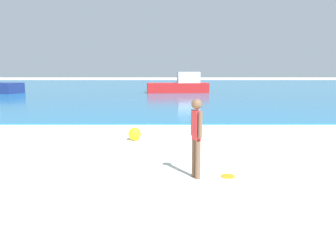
{
  "coord_description": "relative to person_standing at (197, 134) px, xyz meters",
  "views": [
    {
      "loc": [
        0.27,
        1.54,
        2.13
      ],
      "look_at": [
        0.25,
        9.82,
        0.72
      ],
      "focal_mm": 34.87,
      "sensor_mm": 36.0,
      "label": 1
    }
  ],
  "objects": [
    {
      "name": "water",
      "position": [
        -0.83,
        36.44,
        -0.88
      ],
      "size": [
        160.0,
        60.0,
        0.06
      ],
      "primitive_type": "cube",
      "color": "#1E6B9E",
      "rests_on": "ground"
    },
    {
      "name": "beach_ball",
      "position": [
        -1.59,
        3.58,
        -0.71
      ],
      "size": [
        0.39,
        0.39,
        0.39
      ],
      "primitive_type": "sphere",
      "color": "yellow",
      "rests_on": "ground"
    },
    {
      "name": "boat_far",
      "position": [
        0.56,
        24.55,
        -0.18
      ],
      "size": [
        5.85,
        2.36,
        1.94
      ],
      "rotation": [
        0.0,
        0.0,
        3.24
      ],
      "color": "red",
      "rests_on": "water"
    },
    {
      "name": "person_standing",
      "position": [
        0.0,
        0.0,
        0.0
      ],
      "size": [
        0.21,
        0.34,
        1.59
      ],
      "rotation": [
        0.0,
        0.0,
        2.01
      ],
      "color": "brown",
      "rests_on": "ground"
    },
    {
      "name": "frisbee",
      "position": [
        0.66,
        0.05,
        -0.89
      ],
      "size": [
        0.28,
        0.28,
        0.03
      ],
      "primitive_type": "cylinder",
      "color": "orange",
      "rests_on": "ground"
    }
  ]
}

